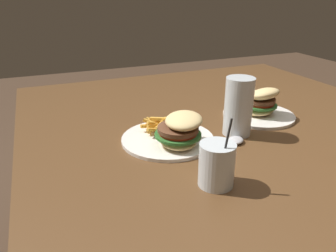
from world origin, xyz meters
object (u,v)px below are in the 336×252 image
meal_plate_far (260,107)px  juice_glass (217,166)px  spoon (235,141)px  beer_glass (238,107)px  meal_plate_near (174,133)px

meal_plate_far → juice_glass: bearing=-48.6°
spoon → beer_glass: bearing=13.5°
juice_glass → meal_plate_far: 0.47m
juice_glass → spoon: juice_glass is taller
beer_glass → juice_glass: beer_glass is taller
meal_plate_near → spoon: size_ratio=1.86×
meal_plate_near → spoon: bearing=68.7°
meal_plate_near → spoon: (0.06, 0.16, -0.03)m
meal_plate_near → meal_plate_far: bearing=103.5°
spoon → meal_plate_far: size_ratio=0.61×
beer_glass → meal_plate_far: beer_glass is taller
meal_plate_near → meal_plate_far: (-0.09, 0.36, 0.00)m
spoon → meal_plate_near: bearing=118.5°
beer_glass → spoon: beer_glass is taller
meal_plate_near → juice_glass: bearing=1.4°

